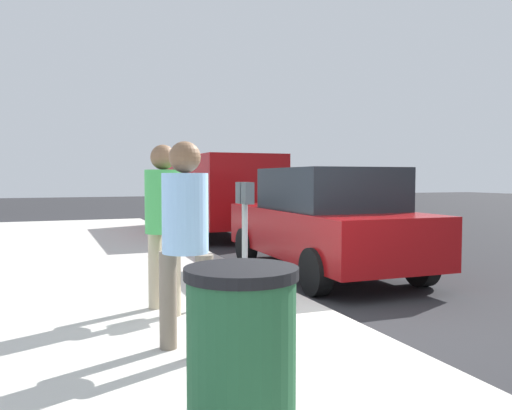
% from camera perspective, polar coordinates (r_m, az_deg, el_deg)
% --- Properties ---
extents(ground_plane, '(80.00, 80.00, 0.00)m').
position_cam_1_polar(ground_plane, '(5.68, 9.89, -13.49)').
color(ground_plane, '#232326').
rests_on(ground_plane, ground).
extents(sidewalk_slab, '(28.00, 6.00, 0.15)m').
position_cam_1_polar(sidewalk_slab, '(4.90, -22.98, -15.50)').
color(sidewalk_slab, '#B7B2A8').
rests_on(sidewalk_slab, ground_plane).
extents(parking_meter, '(0.36, 0.12, 1.41)m').
position_cam_1_polar(parking_meter, '(6.15, -1.25, -1.12)').
color(parking_meter, gray).
rests_on(parking_meter, sidewalk_slab).
extents(pedestrian_at_meter, '(0.52, 0.40, 1.82)m').
position_cam_1_polar(pedestrian_at_meter, '(5.64, -10.21, -0.88)').
color(pedestrian_at_meter, tan).
rests_on(pedestrian_at_meter, sidewalk_slab).
extents(pedestrian_bystander, '(0.45, 0.39, 1.76)m').
position_cam_1_polar(pedestrian_bystander, '(4.31, -7.84, -2.64)').
color(pedestrian_bystander, '#726656').
rests_on(pedestrian_bystander, sidewalk_slab).
extents(parked_sedan_near, '(4.43, 2.03, 1.77)m').
position_cam_1_polar(parked_sedan_near, '(8.65, 7.66, -1.74)').
color(parked_sedan_near, maroon).
rests_on(parked_sedan_near, ground_plane).
extents(parked_van_far, '(5.23, 2.18, 2.18)m').
position_cam_1_polar(parked_van_far, '(14.31, -4.38, 1.62)').
color(parked_van_far, maroon).
rests_on(parked_van_far, ground_plane).
extents(trash_bin, '(0.59, 0.59, 1.01)m').
position_cam_1_polar(trash_bin, '(2.76, -1.63, -17.20)').
color(trash_bin, '#1E4C2D').
rests_on(trash_bin, sidewalk_slab).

